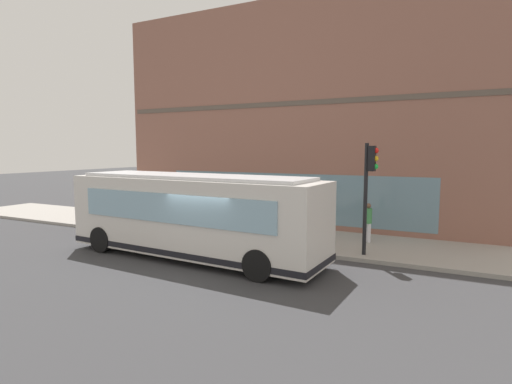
% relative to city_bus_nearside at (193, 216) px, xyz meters
% --- Properties ---
extents(ground, '(120.00, 120.00, 0.00)m').
position_rel_city_bus_nearside_xyz_m(ground, '(-0.52, -1.16, -1.55)').
color(ground, '#38383A').
extents(sidewalk_curb, '(4.42, 40.00, 0.15)m').
position_rel_city_bus_nearside_xyz_m(sidewalk_curb, '(4.29, -1.16, -1.48)').
color(sidewalk_curb, '#9E9991').
rests_on(sidewalk_curb, ground).
extents(building_corner, '(6.78, 19.64, 11.29)m').
position_rel_city_bus_nearside_xyz_m(building_corner, '(9.85, -1.16, 4.08)').
color(building_corner, '#8C5B4C').
rests_on(building_corner, ground).
extents(city_bus_nearside, '(3.14, 10.17, 3.07)m').
position_rel_city_bus_nearside_xyz_m(city_bus_nearside, '(0.00, 0.00, 0.00)').
color(city_bus_nearside, silver).
rests_on(city_bus_nearside, ground).
extents(traffic_light_near_corner, '(0.32, 0.49, 4.06)m').
position_rel_city_bus_nearside_xyz_m(traffic_light_near_corner, '(2.67, -5.81, 1.43)').
color(traffic_light_near_corner, black).
rests_on(traffic_light_near_corner, sidewalk_curb).
extents(fire_hydrant, '(0.35, 0.35, 0.74)m').
position_rel_city_bus_nearside_xyz_m(fire_hydrant, '(2.97, 0.78, -1.04)').
color(fire_hydrant, red).
rests_on(fire_hydrant, sidewalk_curb).
extents(pedestrian_walking_along_curb, '(0.32, 0.32, 1.62)m').
position_rel_city_bus_nearside_xyz_m(pedestrian_walking_along_curb, '(4.82, -5.40, -0.48)').
color(pedestrian_walking_along_curb, silver).
rests_on(pedestrian_walking_along_curb, sidewalk_curb).
extents(pedestrian_near_hydrant, '(0.32, 0.32, 1.67)m').
position_rel_city_bus_nearside_xyz_m(pedestrian_near_hydrant, '(5.73, 3.82, -0.45)').
color(pedestrian_near_hydrant, gold).
rests_on(pedestrian_near_hydrant, sidewalk_curb).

